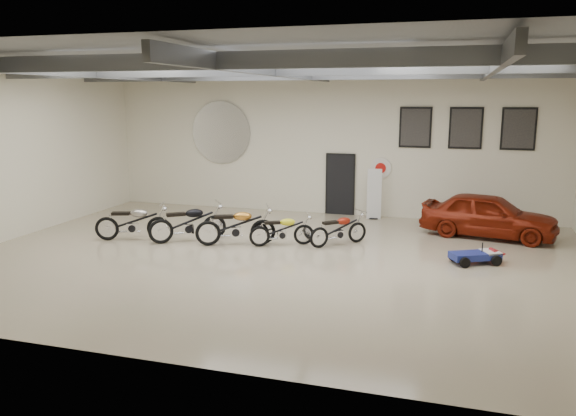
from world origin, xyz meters
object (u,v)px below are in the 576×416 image
(go_kart, at_px, (480,253))
(motorcycle_silver, at_px, (133,221))
(banner_stand, at_px, (374,193))
(vintage_car, at_px, (489,215))
(motorcycle_yellow, at_px, (282,229))
(motorcycle_red, at_px, (339,229))
(motorcycle_gold, at_px, (236,225))
(motorcycle_black, at_px, (188,222))

(go_kart, bearing_deg, motorcycle_silver, 155.49)
(banner_stand, height_order, vintage_car, banner_stand)
(motorcycle_yellow, distance_m, go_kart, 5.26)
(motorcycle_red, distance_m, go_kart, 3.81)
(go_kart, bearing_deg, motorcycle_yellow, 150.54)
(motorcycle_red, bearing_deg, motorcycle_yellow, 153.46)
(motorcycle_silver, distance_m, motorcycle_yellow, 4.38)
(motorcycle_gold, height_order, go_kart, motorcycle_gold)
(motorcycle_gold, bearing_deg, go_kart, -22.30)
(motorcycle_black, xyz_separation_m, motorcycle_gold, (1.46, 0.03, 0.00))
(motorcycle_red, bearing_deg, vintage_car, -16.08)
(motorcycle_red, relative_size, vintage_car, 0.47)
(motorcycle_black, xyz_separation_m, vintage_car, (8.30, 3.05, 0.09))
(vintage_car, bearing_deg, motorcycle_silver, 119.93)
(motorcycle_gold, distance_m, motorcycle_yellow, 1.30)
(motorcycle_silver, xyz_separation_m, go_kart, (9.58, 0.45, -0.28))
(banner_stand, distance_m, motorcycle_yellow, 4.68)
(motorcycle_red, bearing_deg, motorcycle_gold, 151.29)
(motorcycle_black, relative_size, motorcycle_yellow, 1.22)
(motorcycle_silver, relative_size, motorcycle_gold, 0.97)
(motorcycle_red, xyz_separation_m, go_kart, (3.74, -0.70, -0.20))
(motorcycle_yellow, relative_size, motorcycle_red, 0.99)
(motorcycle_yellow, distance_m, motorcycle_red, 1.59)
(motorcycle_silver, xyz_separation_m, motorcycle_yellow, (4.33, 0.66, -0.09))
(motorcycle_red, relative_size, go_kart, 1.22)
(motorcycle_silver, height_order, motorcycle_yellow, motorcycle_silver)
(motorcycle_black, height_order, motorcycle_gold, same)
(motorcycle_silver, xyz_separation_m, motorcycle_black, (1.60, 0.33, 0.02))
(motorcycle_yellow, relative_size, go_kart, 1.20)
(banner_stand, bearing_deg, motorcycle_gold, -135.34)
(go_kart, bearing_deg, motorcycle_gold, 153.62)
(motorcycle_silver, xyz_separation_m, motorcycle_red, (5.84, 1.15, -0.08))
(motorcycle_red, bearing_deg, motorcycle_black, 146.26)
(motorcycle_gold, relative_size, vintage_car, 0.57)
(motorcycle_red, height_order, vintage_car, vintage_car)
(go_kart, xyz_separation_m, vintage_car, (0.32, 2.93, 0.39))
(motorcycle_black, bearing_deg, motorcycle_yellow, -30.08)
(motorcycle_gold, xyz_separation_m, go_kart, (6.52, 0.09, -0.30))
(motorcycle_red, bearing_deg, go_kart, -55.42)
(motorcycle_silver, relative_size, motorcycle_yellow, 1.19)
(motorcycle_yellow, bearing_deg, motorcycle_red, -7.87)
(banner_stand, relative_size, vintage_car, 0.46)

